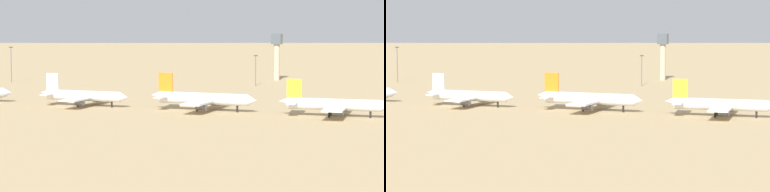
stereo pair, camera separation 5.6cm
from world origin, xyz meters
TOP-DOWN VIEW (x-y plane):
  - ground at (0.00, 0.00)m, footprint 4000.00×4000.00m
  - ridge_far_west at (-446.79, 1103.58)m, footprint 322.99×210.02m
  - ridge_west at (-42.83, 996.34)m, footprint 304.16×293.33m
  - parked_jet_white_2 at (-47.78, -1.02)m, footprint 37.24×31.22m
  - parked_jet_orange_3 at (0.16, -0.41)m, footprint 40.97×34.38m
  - parked_jet_yellow_4 at (48.29, -2.49)m, footprint 38.49×32.28m
  - control_tower at (-5.33, 144.40)m, footprint 5.20×5.20m
  - light_pole_west at (-131.94, 86.94)m, footprint 1.80×0.50m
  - light_pole_mid at (-7.30, 107.17)m, footprint 1.80×0.50m

SIDE VIEW (x-z plane):
  - ground at x=0.00m, z-range 0.00..0.00m
  - parked_jet_white_2 at x=-47.78m, z-range -2.12..10.20m
  - parked_jet_yellow_4 at x=48.29m, z-range -2.19..10.54m
  - parked_jet_orange_3 at x=0.16m, z-range -2.33..11.21m
  - light_pole_mid at x=-7.30m, z-range 1.20..16.29m
  - light_pole_west at x=-131.94m, z-range 1.24..19.64m
  - control_tower at x=-5.33m, z-range 2.55..27.23m
  - ridge_west at x=-42.83m, z-range 0.00..85.53m
  - ridge_far_west at x=-446.79m, z-range 0.00..113.48m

